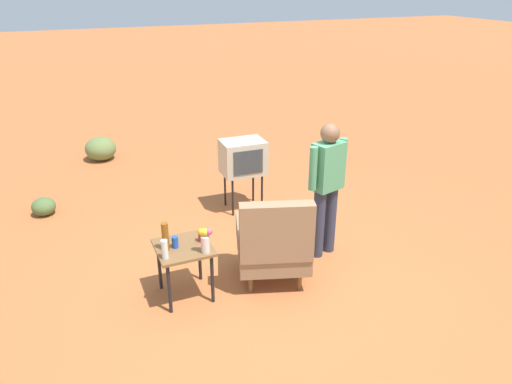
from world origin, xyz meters
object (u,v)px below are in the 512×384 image
side_table (184,253)px  tv_on_stand (243,158)px  person_standing (327,182)px  soda_can_blue (175,242)px  armchair (274,242)px  bottle_tall_amber (165,237)px  bottle_short_clear (165,249)px  flower_vase (205,239)px  soda_can_red (201,236)px

side_table → tv_on_stand: tv_on_stand is taller
tv_on_stand → person_standing: size_ratio=0.63×
soda_can_blue → person_standing: bearing=-174.4°
armchair → bottle_tall_amber: armchair is taller
bottle_short_clear → bottle_tall_amber: bearing=-106.5°
tv_on_stand → flower_vase: tv_on_stand is taller
person_standing → bottle_tall_amber: (1.95, 0.19, -0.19)m
side_table → soda_can_red: soda_can_red is taller
flower_vase → bottle_short_clear: bearing=-5.8°
soda_can_blue → flower_vase: (-0.26, 0.21, 0.09)m
tv_on_stand → soda_can_blue: (1.42, 1.73, -0.12)m
tv_on_stand → flower_vase: (1.16, 1.94, -0.04)m
bottle_tall_amber → flower_vase: bearing=150.5°
soda_can_red → bottle_tall_amber: bottle_tall_amber is taller
armchair → person_standing: person_standing is taller
tv_on_stand → soda_can_red: size_ratio=8.44×
armchair → person_standing: (-0.82, -0.33, 0.44)m
soda_can_red → bottle_tall_amber: size_ratio=0.41×
tv_on_stand → soda_can_red: (1.14, 1.71, -0.12)m
armchair → tv_on_stand: size_ratio=1.03×
tv_on_stand → soda_can_red: 2.06m
soda_can_blue → bottle_short_clear: bottle_short_clear is taller
side_table → soda_can_red: size_ratio=4.89×
armchair → soda_can_blue: armchair is taller
tv_on_stand → bottle_tall_amber: tv_on_stand is taller
soda_can_red → flower_vase: bearing=83.7°
person_standing → bottle_tall_amber: 1.97m
bottle_short_clear → soda_can_red: bearing=-156.7°
person_standing → soda_can_blue: person_standing is taller
flower_vase → soda_can_blue: bearing=-38.8°
side_table → bottle_tall_amber: bottle_tall_amber is taller
person_standing → bottle_short_clear: (2.00, 0.35, -0.24)m
side_table → bottle_short_clear: bearing=35.1°
tv_on_stand → soda_can_red: tv_on_stand is taller
soda_can_blue → bottle_short_clear: size_ratio=0.61×
tv_on_stand → side_table: bearing=52.4°
flower_vase → armchair: bearing=-175.4°
side_table → bottle_short_clear: 0.33m
person_standing → soda_can_red: 1.61m
tv_on_stand → soda_can_blue: tv_on_stand is taller
soda_can_blue → bottle_tall_amber: (0.09, 0.01, 0.09)m
side_table → soda_can_red: (-0.20, -0.03, 0.15)m
armchair → side_table: armchair is taller
soda_can_red → bottle_short_clear: bottle_short_clear is taller
soda_can_blue → flower_vase: 0.34m
armchair → bottle_short_clear: size_ratio=5.30×
person_standing → bottle_short_clear: person_standing is taller
side_table → soda_can_blue: soda_can_blue is taller
bottle_tall_amber → flower_vase: bottle_tall_amber is taller
soda_can_red → tv_on_stand: bearing=-123.6°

